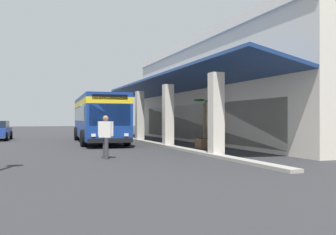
{
  "coord_description": "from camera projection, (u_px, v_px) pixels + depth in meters",
  "views": [
    {
      "loc": [
        24.14,
        -3.74,
        1.64
      ],
      "look_at": [
        -0.3,
        5.3,
        1.72
      ],
      "focal_mm": 40.18,
      "sensor_mm": 36.0,
      "label": 1
    }
  ],
  "objects": [
    {
      "name": "ground",
      "position": [
        205.0,
        142.0,
        26.71
      ],
      "size": [
        120.0,
        120.0,
        0.0
      ],
      "primitive_type": "plane",
      "color": "#2D2D30"
    },
    {
      "name": "curb_strip",
      "position": [
        150.0,
        142.0,
        24.83
      ],
      "size": [
        29.0,
        0.5,
        0.12
      ],
      "primitive_type": "cube",
      "color": "#9E998E",
      "rests_on": "ground"
    },
    {
      "name": "plaza_building",
      "position": [
        273.0,
        92.0,
        28.18
      ],
      "size": [
        24.47,
        16.65,
        7.24
      ],
      "color": "beige",
      "rests_on": "ground"
    },
    {
      "name": "transit_bus",
      "position": [
        98.0,
        116.0,
        25.74
      ],
      "size": [
        11.33,
        3.23,
        3.34
      ],
      "color": "navy",
      "rests_on": "ground"
    },
    {
      "name": "pedestrian",
      "position": [
        106.0,
        134.0,
        15.29
      ],
      "size": [
        0.5,
        0.55,
        1.77
      ],
      "color": "#38383D",
      "rests_on": "ground"
    },
    {
      "name": "potted_palm",
      "position": [
        205.0,
        135.0,
        20.98
      ],
      "size": [
        2.06,
        1.82,
        2.79
      ],
      "color": "brown",
      "rests_on": "ground"
    }
  ]
}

